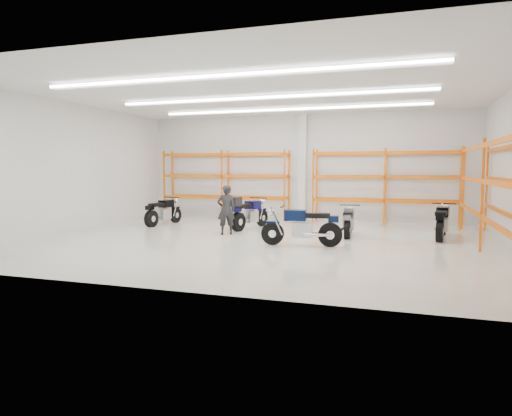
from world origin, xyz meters
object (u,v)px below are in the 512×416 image
(motorcycle_main, at_px, (305,227))
(standing_man, at_px, (226,210))
(motorcycle_back_a, at_px, (162,212))
(motorcycle_back_c, at_px, (348,222))
(structural_column, at_px, (303,167))
(motorcycle_back_b, at_px, (247,213))
(motorcycle_back_d, at_px, (442,223))

(motorcycle_main, distance_m, standing_man, 3.31)
(motorcycle_back_a, bearing_deg, standing_man, -25.20)
(motorcycle_back_c, distance_m, standing_man, 4.06)
(motorcycle_back_a, height_order, structural_column, structural_column)
(standing_man, height_order, structural_column, structural_column)
(motorcycle_back_b, height_order, standing_man, standing_man)
(motorcycle_main, xyz_separation_m, standing_man, (-2.98, 1.40, 0.30))
(motorcycle_back_d, bearing_deg, structural_column, 144.47)
(motorcycle_back_a, relative_size, motorcycle_back_b, 0.92)
(motorcycle_main, xyz_separation_m, structural_column, (-1.45, 6.35, 1.72))
(motorcycle_main, bearing_deg, motorcycle_back_c, 66.99)
(motorcycle_back_a, height_order, standing_man, standing_man)
(standing_man, relative_size, structural_column, 0.37)
(motorcycle_back_a, xyz_separation_m, standing_man, (3.29, -1.55, 0.33))
(motorcycle_back_b, bearing_deg, motorcycle_back_a, 178.23)
(motorcycle_main, height_order, structural_column, structural_column)
(standing_man, distance_m, structural_column, 5.36)
(motorcycle_back_c, bearing_deg, motorcycle_back_d, 6.15)
(motorcycle_back_b, bearing_deg, standing_man, -100.16)
(motorcycle_back_a, height_order, motorcycle_back_b, motorcycle_back_b)
(motorcycle_main, relative_size, motorcycle_back_c, 1.15)
(standing_man, bearing_deg, motorcycle_main, 121.65)
(motorcycle_main, distance_m, motorcycle_back_d, 4.61)
(motorcycle_back_c, bearing_deg, standing_man, -167.53)
(motorcycle_back_b, height_order, motorcycle_back_d, motorcycle_back_b)
(motorcycle_main, distance_m, motorcycle_back_b, 3.93)
(motorcycle_back_c, xyz_separation_m, standing_man, (-3.95, -0.87, 0.37))
(structural_column, bearing_deg, motorcycle_back_d, -35.53)
(motorcycle_back_b, xyz_separation_m, standing_man, (-0.26, -1.44, 0.24))
(motorcycle_back_a, height_order, motorcycle_back_d, motorcycle_back_d)
(motorcycle_back_c, xyz_separation_m, motorcycle_back_d, (2.85, 0.31, 0.05))
(motorcycle_back_b, relative_size, structural_column, 0.53)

